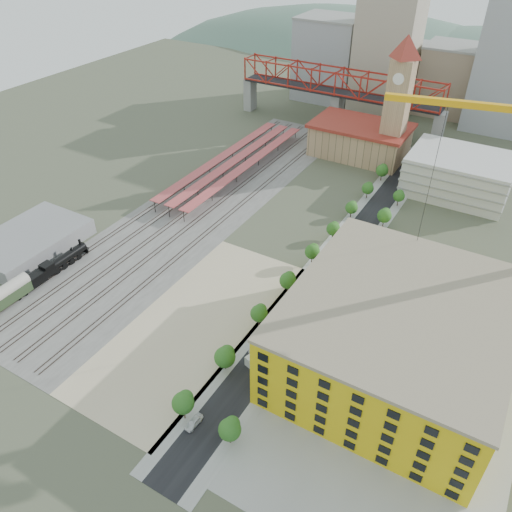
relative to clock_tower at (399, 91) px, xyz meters
The scene contains 31 objects.
ground 85.36m from the clock_tower, 95.71° to the right, with size 400.00×400.00×0.00m, color #474C38.
ballast_strip 81.63m from the clock_tower, 125.15° to the right, with size 36.00×165.00×0.06m, color #605E59.
dirt_lot 115.74m from the clock_tower, 96.14° to the right, with size 28.00×67.00×0.06m, color tan.
street_asphalt 71.48m from the clock_tower, 82.98° to the right, with size 12.00×170.00×0.06m, color black.
sidewalk_west 71.08m from the clock_tower, 87.80° to the right, with size 3.00×170.00×0.04m, color gray.
sidewalk_east 72.31m from the clock_tower, 78.27° to the right, with size 3.00×170.00×0.04m, color gray.
construction_pad 110.41m from the clock_tower, 69.69° to the right, with size 50.00×90.00×0.06m, color gray.
rail_tracks 82.57m from the clock_tower, 126.24° to the right, with size 26.56×160.00×0.18m.
platform_canopies 65.08m from the clock_tower, 144.47° to the right, with size 16.00×80.00×4.12m.
station_hall 25.65m from the clock_tower, behind, with size 38.00×24.00×13.10m.
clock_tower is the anchor object (origin of this frame).
parking_garage 36.81m from the clock_tower, 19.64° to the right, with size 34.00×26.00×14.00m, color silver.
truss_bridge 42.56m from the clock_tower, 142.85° to the left, with size 94.00×9.60×25.60m.
construction_building 107.36m from the clock_tower, 71.22° to the right, with size 44.60×50.60×18.80m.
warehouse 135.13m from the clock_tower, 123.93° to the right, with size 22.00×32.00×5.00m, color gray.
street_trees 80.70m from the clock_tower, 83.91° to the right, with size 15.40×124.40×8.00m.
skyline 62.60m from the clock_tower, 90.49° to the left, with size 133.00×46.00×60.00m.
distant_hills 213.32m from the clock_tower, 78.30° to the left, with size 647.00×264.00×227.00m.
locomotive 130.16m from the clock_tower, 117.08° to the right, with size 2.97×22.93×5.73m.
site_trailer_a 116.11m from the clock_tower, 85.93° to the right, with size 2.50×9.48×2.59m, color silver.
site_trailer_b 109.34m from the clock_tower, 85.66° to the right, with size 2.26×8.57×2.35m, color silver.
site_trailer_c 101.41m from the clock_tower, 85.30° to the right, with size 2.65×10.06×2.75m, color silver.
site_trailer_d 94.96m from the clock_tower, 84.95° to the right, with size 2.32×8.81×2.41m, color silver.
car_0 138.26m from the clock_tower, 87.88° to the right, with size 1.82×4.52×1.54m, color white.
car_1 114.57m from the clock_tower, 87.42° to the right, with size 1.68×4.83×1.59m, color #A6A5AA.
car_2 97.86m from the clock_tower, 86.94° to the right, with size 2.20×4.77×1.32m, color black.
car_3 62.37m from the clock_tower, 84.86° to the right, with size 2.15×5.29×1.54m, color navy.
car_4 113.34m from the clock_tower, 84.25° to the right, with size 1.57×3.89×1.33m, color white.
car_5 113.04m from the clock_tower, 84.24° to the right, with size 1.61×4.63×1.53m, color #9E9EA3.
car_6 67.13m from the clock_tower, 79.61° to the right, with size 2.22×4.82×1.34m, color black.
car_7 61.98m from the clock_tower, 78.53° to the right, with size 2.00×4.91×1.43m, color navy.
Camera 1 is at (54.63, -101.54, 86.67)m, focal length 35.00 mm.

